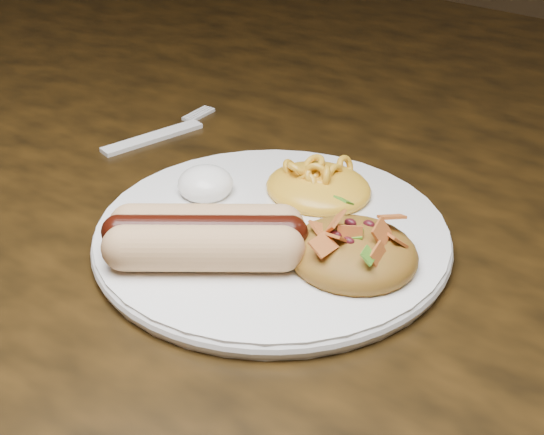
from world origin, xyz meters
The scene contains 7 objects.
table centered at (0.00, 0.00, 0.66)m, with size 1.60×0.90×0.75m.
plate centered at (-0.04, -0.18, 0.76)m, with size 0.26×0.26×0.01m, color white.
hotdog centered at (-0.06, -0.23, 0.78)m, with size 0.11×0.12×0.03m.
mac_and_cheese centered at (-0.05, -0.11, 0.78)m, with size 0.08×0.08×0.03m, color yellow.
sour_cream centered at (-0.12, -0.16, 0.78)m, with size 0.04×0.04×0.03m, color white.
taco_salad centered at (0.02, -0.18, 0.78)m, with size 0.09×0.09×0.04m.
fork centered at (-0.24, -0.10, 0.75)m, with size 0.02×0.14×0.00m, color white.
Camera 1 is at (0.25, -0.59, 1.08)m, focal length 55.00 mm.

